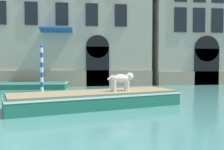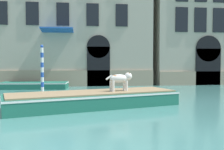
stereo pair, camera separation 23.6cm
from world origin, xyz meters
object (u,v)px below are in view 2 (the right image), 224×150
object	(u,v)px
boat_foreground	(94,99)
dog_on_deck	(121,79)
boat_moored_near_palazzo	(34,85)
mooring_pole_0	(42,68)

from	to	relation	value
boat_foreground	dog_on_deck	bearing A→B (deg)	-10.11
boat_foreground	boat_moored_near_palazzo	bearing A→B (deg)	98.32
dog_on_deck	boat_moored_near_palazzo	bearing A→B (deg)	105.58
dog_on_deck	boat_foreground	bearing A→B (deg)	170.35
boat_foreground	dog_on_deck	xyz separation A→B (m)	(1.27, 0.16, 0.90)
boat_moored_near_palazzo	mooring_pole_0	distance (m)	2.85
dog_on_deck	mooring_pole_0	size ratio (longest dim) A/B	0.40
mooring_pole_0	dog_on_deck	bearing A→B (deg)	-54.41
boat_foreground	boat_moored_near_palazzo	distance (m)	9.76
dog_on_deck	mooring_pole_0	world-z (taller)	mooring_pole_0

